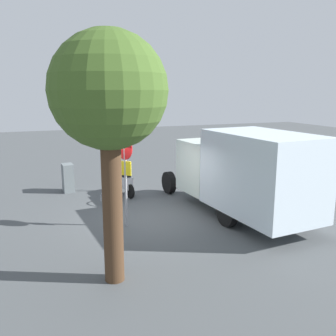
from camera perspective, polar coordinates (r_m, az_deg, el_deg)
name	(u,v)px	position (r m, az deg, el deg)	size (l,w,h in m)	color
ground_plane	(149,219)	(12.24, -2.91, -7.89)	(60.00, 60.00, 0.00)	#484C4E
box_truck_near	(243,170)	(12.27, 11.57, -0.27)	(7.01, 2.70, 2.92)	black
motorcycle	(123,182)	(14.92, -6.99, -2.23)	(1.79, 0.68, 1.20)	black
stop_sign	(125,166)	(11.14, -6.74, 0.27)	(0.71, 0.33, 2.87)	#9E9EA3
street_tree	(109,95)	(7.60, -9.21, 11.12)	(2.43, 2.43, 5.38)	#47301E
utility_cabinet	(68,178)	(15.82, -15.33, -1.50)	(0.64, 0.43, 1.18)	slate
bike_rack_hoop	(103,204)	(13.94, -10.08, -5.57)	(0.85, 0.85, 0.05)	#B7B7BC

